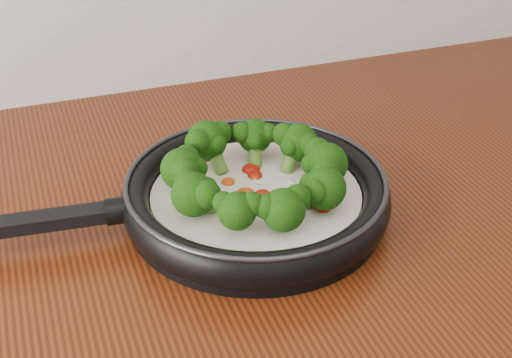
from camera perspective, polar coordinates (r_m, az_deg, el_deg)
name	(u,v)px	position (r m, az deg, el deg)	size (l,w,h in m)	color
skillet	(254,192)	(0.82, -0.17, -1.03)	(0.49, 0.34, 0.09)	black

